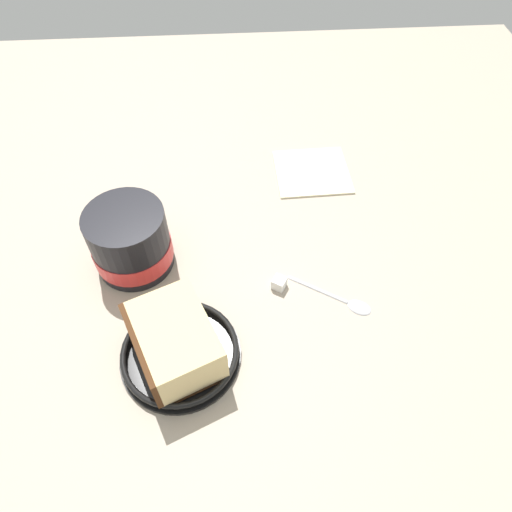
{
  "coord_description": "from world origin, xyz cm",
  "views": [
    {
      "loc": [
        -33.99,
        -3.89,
        48.28
      ],
      "look_at": [
        1.74,
        -6.31,
        3.0
      ],
      "focal_mm": 32.65,
      "sensor_mm": 36.0,
      "label": 1
    }
  ],
  "objects_px": {
    "teaspoon": "(347,301)",
    "sugar_cube": "(279,283)",
    "folded_napkin": "(312,171)",
    "cake_slice": "(174,341)",
    "small_plate": "(180,353)",
    "tea_mug": "(131,241)"
  },
  "relations": [
    {
      "from": "cake_slice",
      "to": "sugar_cube",
      "type": "distance_m",
      "value": 0.15
    },
    {
      "from": "folded_napkin",
      "to": "sugar_cube",
      "type": "bearing_deg",
      "value": 161.05
    },
    {
      "from": "cake_slice",
      "to": "tea_mug",
      "type": "height_order",
      "value": "tea_mug"
    },
    {
      "from": "cake_slice",
      "to": "folded_napkin",
      "type": "height_order",
      "value": "cake_slice"
    },
    {
      "from": "small_plate",
      "to": "tea_mug",
      "type": "relative_size",
      "value": 1.11
    },
    {
      "from": "small_plate",
      "to": "sugar_cube",
      "type": "relative_size",
      "value": 8.8
    },
    {
      "from": "tea_mug",
      "to": "folded_napkin",
      "type": "height_order",
      "value": "tea_mug"
    },
    {
      "from": "teaspoon",
      "to": "sugar_cube",
      "type": "relative_size",
      "value": 6.46
    },
    {
      "from": "tea_mug",
      "to": "teaspoon",
      "type": "relative_size",
      "value": 1.23
    },
    {
      "from": "small_plate",
      "to": "folded_napkin",
      "type": "bearing_deg",
      "value": -32.85
    },
    {
      "from": "folded_napkin",
      "to": "tea_mug",
      "type": "bearing_deg",
      "value": 121.61
    },
    {
      "from": "folded_napkin",
      "to": "sugar_cube",
      "type": "height_order",
      "value": "sugar_cube"
    },
    {
      "from": "small_plate",
      "to": "sugar_cube",
      "type": "bearing_deg",
      "value": -53.9
    },
    {
      "from": "cake_slice",
      "to": "small_plate",
      "type": "bearing_deg",
      "value": -66.82
    },
    {
      "from": "folded_napkin",
      "to": "teaspoon",
      "type": "bearing_deg",
      "value": -177.93
    },
    {
      "from": "small_plate",
      "to": "tea_mug",
      "type": "distance_m",
      "value": 0.16
    },
    {
      "from": "teaspoon",
      "to": "folded_napkin",
      "type": "height_order",
      "value": "teaspoon"
    },
    {
      "from": "tea_mug",
      "to": "small_plate",
      "type": "bearing_deg",
      "value": -156.19
    },
    {
      "from": "sugar_cube",
      "to": "small_plate",
      "type": "bearing_deg",
      "value": 126.1
    },
    {
      "from": "cake_slice",
      "to": "sugar_cube",
      "type": "relative_size",
      "value": 8.28
    },
    {
      "from": "tea_mug",
      "to": "folded_napkin",
      "type": "xyz_separation_m",
      "value": [
        0.16,
        -0.25,
        -0.04
      ]
    },
    {
      "from": "teaspoon",
      "to": "sugar_cube",
      "type": "bearing_deg",
      "value": 70.26
    }
  ]
}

